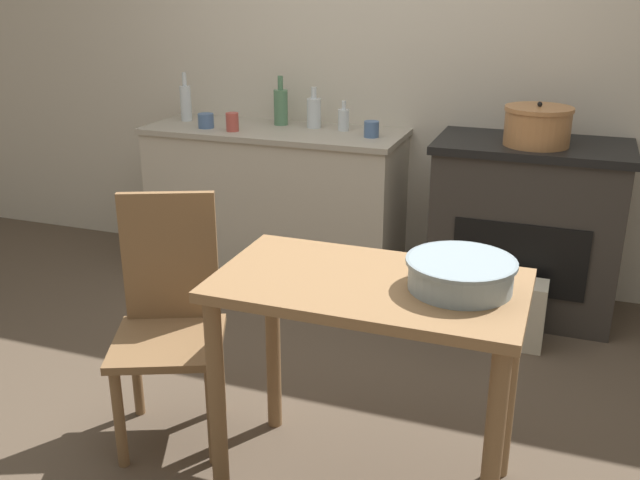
{
  "coord_description": "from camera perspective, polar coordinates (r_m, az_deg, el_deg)",
  "views": [
    {
      "loc": [
        1.02,
        -2.36,
        1.67
      ],
      "look_at": [
        0.0,
        0.45,
        0.57
      ],
      "focal_mm": 40.0,
      "sensor_mm": 36.0,
      "label": 1
    }
  ],
  "objects": [
    {
      "name": "chair",
      "position": [
        2.75,
        -11.93,
        -5.9
      ],
      "size": [
        0.53,
        0.53,
        0.93
      ],
      "rotation": [
        0.0,
        0.0,
        0.4
      ],
      "color": "olive",
      "rests_on": "ground_plane"
    },
    {
      "name": "cup_mid_right",
      "position": [
        4.0,
        -7.03,
        9.35
      ],
      "size": [
        0.07,
        0.07,
        0.1
      ],
      "primitive_type": "cylinder",
      "color": "#B74C42",
      "rests_on": "counter_cabinet"
    },
    {
      "name": "work_table",
      "position": [
        2.3,
        3.9,
        -6.6
      ],
      "size": [
        0.97,
        0.55,
        0.78
      ],
      "color": "#997047",
      "rests_on": "ground_plane"
    },
    {
      "name": "stock_pot",
      "position": [
        3.63,
        17.01,
        8.71
      ],
      "size": [
        0.33,
        0.33,
        0.21
      ],
      "color": "#B77A47",
      "rests_on": "stove"
    },
    {
      "name": "cup_center",
      "position": [
        3.83,
        4.11,
        8.84
      ],
      "size": [
        0.08,
        0.08,
        0.08
      ],
      "primitive_type": "cylinder",
      "color": "#4C6B99",
      "rests_on": "counter_cabinet"
    },
    {
      "name": "mixing_bowl_large",
      "position": [
        2.2,
        11.18,
        -2.59
      ],
      "size": [
        0.34,
        0.34,
        0.09
      ],
      "color": "#93A8B2",
      "rests_on": "work_table"
    },
    {
      "name": "bottle_left",
      "position": [
        3.99,
        1.91,
        9.64
      ],
      "size": [
        0.06,
        0.06,
        0.16
      ],
      "color": "silver",
      "rests_on": "counter_cabinet"
    },
    {
      "name": "bottle_mid_left",
      "position": [
        4.33,
        -10.69,
        10.78
      ],
      "size": [
        0.07,
        0.07,
        0.28
      ],
      "color": "silver",
      "rests_on": "counter_cabinet"
    },
    {
      "name": "counter_cabinet",
      "position": [
        4.16,
        -3.54,
        2.98
      ],
      "size": [
        1.46,
        0.57,
        0.88
      ],
      "color": "beige",
      "rests_on": "ground_plane"
    },
    {
      "name": "cup_center_right",
      "position": [
        4.11,
        -9.11,
        9.4
      ],
      "size": [
        0.09,
        0.09,
        0.08
      ],
      "primitive_type": "cylinder",
      "color": "#4C6B99",
      "rests_on": "counter_cabinet"
    },
    {
      "name": "ground_plane",
      "position": [
        3.07,
        -2.95,
        -12.83
      ],
      "size": [
        14.0,
        14.0,
        0.0
      ],
      "primitive_type": "plane",
      "color": "brown"
    },
    {
      "name": "stove",
      "position": [
        3.84,
        16.09,
        0.95
      ],
      "size": [
        0.96,
        0.58,
        0.91
      ],
      "color": "#38332D",
      "rests_on": "ground_plane"
    },
    {
      "name": "wall_back",
      "position": [
        4.09,
        5.6,
        14.59
      ],
      "size": [
        8.0,
        0.07,
        2.55
      ],
      "color": "beige",
      "rests_on": "ground_plane"
    },
    {
      "name": "bottle_far_left",
      "position": [
        4.06,
        -0.49,
        10.2
      ],
      "size": [
        0.08,
        0.08,
        0.23
      ],
      "color": "silver",
      "rests_on": "counter_cabinet"
    },
    {
      "name": "flour_sack",
      "position": [
        3.55,
        15.68,
        -5.69
      ],
      "size": [
        0.24,
        0.16,
        0.33
      ],
      "primitive_type": "cube",
      "color": "beige",
      "rests_on": "ground_plane"
    },
    {
      "name": "bottle_center_left",
      "position": [
        4.14,
        -3.15,
        10.65
      ],
      "size": [
        0.08,
        0.08,
        0.28
      ],
      "color": "#517F5B",
      "rests_on": "counter_cabinet"
    }
  ]
}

